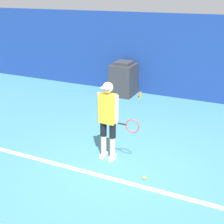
# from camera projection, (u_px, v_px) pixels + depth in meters

# --- Properties ---
(ground_plane) EXTENTS (24.00, 24.00, 0.00)m
(ground_plane) POSITION_uv_depth(u_px,v_px,m) (115.00, 170.00, 6.36)
(ground_plane) COLOR teal
(back_wall) EXTENTS (24.00, 0.10, 2.74)m
(back_wall) POSITION_uv_depth(u_px,v_px,m) (180.00, 57.00, 10.14)
(back_wall) COLOR navy
(back_wall) RESTS_ON ground_plane
(court_baseline) EXTENTS (21.60, 0.10, 0.01)m
(court_baseline) POSITION_uv_depth(u_px,v_px,m) (108.00, 178.00, 6.09)
(court_baseline) COLOR white
(court_baseline) RESTS_ON ground_plane
(tennis_player) EXTENTS (0.95, 0.29, 1.72)m
(tennis_player) POSITION_uv_depth(u_px,v_px,m) (108.00, 118.00, 6.46)
(tennis_player) COLOR beige
(tennis_player) RESTS_ON ground_plane
(tennis_ball) EXTENTS (0.07, 0.07, 0.07)m
(tennis_ball) POSITION_uv_depth(u_px,v_px,m) (144.00, 178.00, 6.04)
(tennis_ball) COLOR #D1E533
(tennis_ball) RESTS_ON ground_plane
(covered_chair) EXTENTS (0.77, 0.83, 1.18)m
(covered_chair) POSITION_uv_depth(u_px,v_px,m) (124.00, 79.00, 10.69)
(covered_chair) COLOR #333338
(covered_chair) RESTS_ON ground_plane
(water_bottle) EXTENTS (0.08, 0.08, 0.24)m
(water_bottle) POSITION_uv_depth(u_px,v_px,m) (140.00, 95.00, 10.55)
(water_bottle) COLOR orange
(water_bottle) RESTS_ON ground_plane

